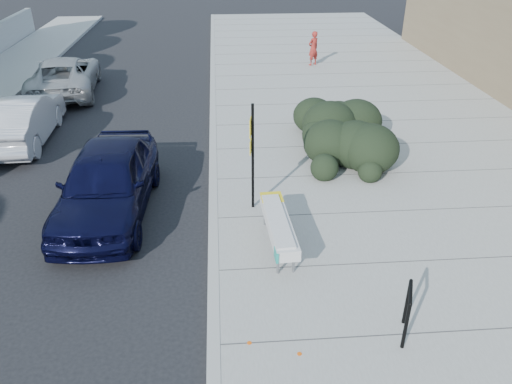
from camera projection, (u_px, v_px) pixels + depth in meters
ground at (214, 277)px, 10.12m from camera, size 120.00×120.00×0.00m
sidewalk_near at (402, 159)px, 14.82m from camera, size 11.20×50.00×0.15m
curb_near at (213, 165)px, 14.44m from camera, size 0.22×50.00×0.17m
bench at (278, 224)px, 10.51m from camera, size 0.60×2.41×0.71m
bike_rack at (407, 309)px, 8.24m from camera, size 0.28×0.62×0.96m
sign_post at (252, 151)px, 11.54m from camera, size 0.12×0.30×2.64m
hedge at (346, 124)px, 14.91m from camera, size 3.00×4.71×1.64m
sedan_navy at (107, 182)px, 11.93m from camera, size 2.19×5.02×1.69m
wagon_silver at (21, 119)px, 15.84m from camera, size 1.75×4.66×1.52m
suv_silver at (65, 75)px, 20.31m from camera, size 3.04×5.55×1.47m
pedestrian at (313, 48)px, 23.58m from camera, size 0.69×0.63×1.58m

